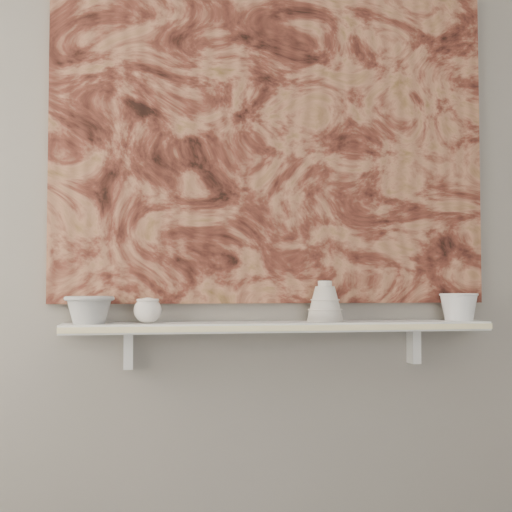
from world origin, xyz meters
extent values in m
plane|color=gray|center=(0.00, 1.60, 1.35)|extent=(3.60, 0.00, 3.60)
cube|color=silver|center=(0.00, 1.51, 0.92)|extent=(1.40, 0.18, 0.03)
cube|color=#F9E8A6|center=(0.00, 1.41, 0.92)|extent=(1.40, 0.01, 0.02)
cube|color=silver|center=(-0.49, 1.57, 0.84)|extent=(0.03, 0.06, 0.12)
cube|color=silver|center=(0.49, 1.57, 0.84)|extent=(0.03, 0.06, 0.12)
cube|color=maroon|center=(0.00, 1.59, 1.54)|extent=(1.50, 0.02, 1.10)
cube|color=black|center=(0.45, 1.57, 1.23)|extent=(0.09, 0.00, 0.08)
camera|label=1|loc=(-0.50, -0.78, 1.04)|focal=50.00mm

